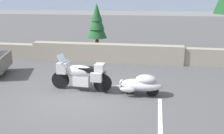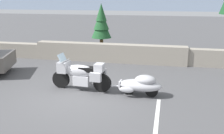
# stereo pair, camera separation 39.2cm
# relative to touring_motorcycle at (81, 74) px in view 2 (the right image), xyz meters

# --- Properties ---
(ground_plane) EXTENTS (80.00, 80.00, 0.00)m
(ground_plane) POSITION_rel_touring_motorcycle_xyz_m (0.09, -0.69, -0.62)
(ground_plane) COLOR #4C4C4F
(stone_guard_wall) EXTENTS (24.00, 0.63, 0.96)m
(stone_guard_wall) POSITION_rel_touring_motorcycle_xyz_m (0.15, 4.44, -0.18)
(stone_guard_wall) COLOR gray
(stone_guard_wall) RESTS_ON ground
(touring_motorcycle) EXTENTS (2.31, 0.83, 1.33)m
(touring_motorcycle) POSITION_rel_touring_motorcycle_xyz_m (0.00, 0.00, 0.00)
(touring_motorcycle) COLOR black
(touring_motorcycle) RESTS_ON ground
(car_shaped_trailer) EXTENTS (2.22, 0.82, 0.76)m
(car_shaped_trailer) POSITION_rel_touring_motorcycle_xyz_m (2.22, -0.15, -0.21)
(car_shaped_trailer) COLOR black
(car_shaped_trailer) RESTS_ON ground
(pine_tree_secondary) EXTENTS (1.18, 1.18, 3.00)m
(pine_tree_secondary) POSITION_rel_touring_motorcycle_xyz_m (-0.82, 6.26, 1.25)
(pine_tree_secondary) COLOR brown
(pine_tree_secondary) RESTS_ON ground
(parking_stripe_marker) EXTENTS (0.12, 3.60, 0.01)m
(parking_stripe_marker) POSITION_rel_touring_motorcycle_xyz_m (2.89, -2.19, -0.62)
(parking_stripe_marker) COLOR silver
(parking_stripe_marker) RESTS_ON ground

